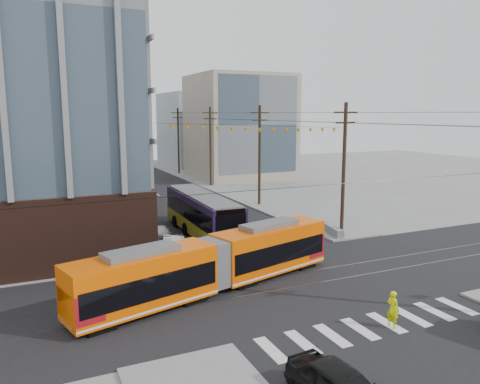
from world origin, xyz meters
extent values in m
plane|color=slate|center=(0.00, 0.00, 0.00)|extent=(160.00, 160.00, 0.00)
cube|color=#8C99A5|center=(-17.00, 52.00, 9.00)|extent=(18.00, 16.00, 18.00)
cube|color=gray|center=(16.00, 48.00, 8.00)|extent=(14.00, 14.00, 16.00)
cube|color=gray|center=(-14.00, 72.00, 10.00)|extent=(16.00, 18.00, 20.00)
cube|color=#8C99A5|center=(18.00, 68.00, 7.00)|extent=(16.00, 16.00, 14.00)
cylinder|color=black|center=(8.50, 56.00, 5.50)|extent=(0.30, 0.30, 11.00)
imported|color=#B7B7B7|center=(-5.38, 12.52, 0.71)|extent=(2.47, 4.56, 1.43)
imported|color=#B8B8B8|center=(-5.47, 16.13, 0.64)|extent=(2.49, 4.67, 1.29)
imported|color=#47494B|center=(-6.03, 21.52, 0.66)|extent=(3.34, 5.16, 1.32)
imported|color=#DEE806|center=(0.71, -3.48, 0.92)|extent=(0.54, 0.73, 1.83)
cube|color=slate|center=(8.30, 12.17, 0.40)|extent=(1.78, 4.13, 0.81)
camera|label=1|loc=(-14.65, -19.59, 10.14)|focal=35.00mm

